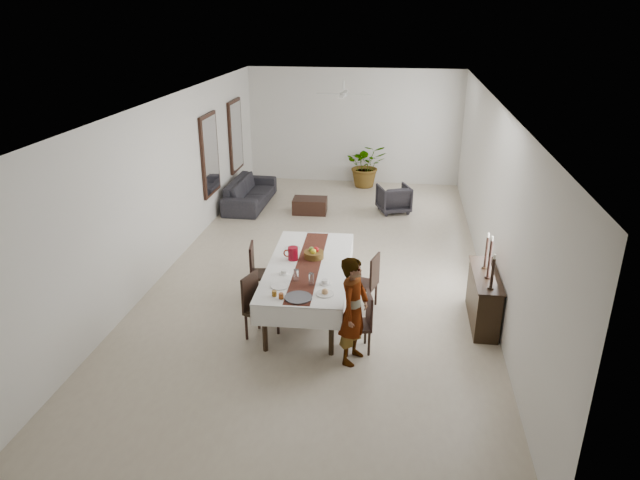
# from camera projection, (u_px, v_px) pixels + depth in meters

# --- Properties ---
(floor) EXTENTS (6.00, 12.00, 0.00)m
(floor) POSITION_uv_depth(u_px,v_px,m) (325.00, 266.00, 11.19)
(floor) COLOR beige
(floor) RESTS_ON ground
(ceiling) EXTENTS (6.00, 12.00, 0.02)m
(ceiling) POSITION_uv_depth(u_px,v_px,m) (326.00, 101.00, 9.98)
(ceiling) COLOR white
(ceiling) RESTS_ON wall_back
(wall_back) EXTENTS (6.00, 0.02, 3.20)m
(wall_back) POSITION_uv_depth(u_px,v_px,m) (354.00, 127.00, 16.08)
(wall_back) COLOR silver
(wall_back) RESTS_ON floor
(wall_front) EXTENTS (6.00, 0.02, 3.20)m
(wall_front) POSITION_uv_depth(u_px,v_px,m) (235.00, 383.00, 5.08)
(wall_front) COLOR silver
(wall_front) RESTS_ON floor
(wall_left) EXTENTS (0.02, 12.00, 3.20)m
(wall_left) POSITION_uv_depth(u_px,v_px,m) (171.00, 182.00, 10.98)
(wall_left) COLOR silver
(wall_left) RESTS_ON floor
(wall_right) EXTENTS (0.02, 12.00, 3.20)m
(wall_right) POSITION_uv_depth(u_px,v_px,m) (491.00, 195.00, 10.18)
(wall_right) COLOR silver
(wall_right) RESTS_ON floor
(dining_table_top) EXTENTS (1.21, 2.70, 0.06)m
(dining_table_top) POSITION_uv_depth(u_px,v_px,m) (309.00, 267.00, 9.26)
(dining_table_top) COLOR black
(dining_table_top) RESTS_ON table_leg_fl
(table_leg_fl) EXTENTS (0.08, 0.08, 0.78)m
(table_leg_fl) POSITION_uv_depth(u_px,v_px,m) (265.00, 328.00, 8.30)
(table_leg_fl) COLOR black
(table_leg_fl) RESTS_ON floor
(table_leg_fr) EXTENTS (0.08, 0.08, 0.78)m
(table_leg_fr) POSITION_uv_depth(u_px,v_px,m) (331.00, 331.00, 8.20)
(table_leg_fr) COLOR black
(table_leg_fr) RESTS_ON floor
(table_leg_bl) EXTENTS (0.08, 0.08, 0.78)m
(table_leg_bl) POSITION_uv_depth(u_px,v_px,m) (291.00, 257.00, 10.63)
(table_leg_bl) COLOR black
(table_leg_bl) RESTS_ON floor
(table_leg_br) EXTENTS (0.08, 0.08, 0.78)m
(table_leg_br) POSITION_uv_depth(u_px,v_px,m) (343.00, 260.00, 10.53)
(table_leg_br) COLOR black
(table_leg_br) RESTS_ON floor
(tablecloth_top) EXTENTS (1.41, 2.91, 0.01)m
(tablecloth_top) POSITION_uv_depth(u_px,v_px,m) (308.00, 265.00, 9.24)
(tablecloth_top) COLOR white
(tablecloth_top) RESTS_ON dining_table_top
(tablecloth_drape_left) EXTENTS (0.12, 2.86, 0.33)m
(tablecloth_drape_left) POSITION_uv_depth(u_px,v_px,m) (269.00, 272.00, 9.37)
(tablecloth_drape_left) COLOR white
(tablecloth_drape_left) RESTS_ON dining_table_top
(tablecloth_drape_right) EXTENTS (0.12, 2.86, 0.33)m
(tablecloth_drape_right) POSITION_uv_depth(u_px,v_px,m) (348.00, 276.00, 9.24)
(tablecloth_drape_right) COLOR white
(tablecloth_drape_right) RESTS_ON dining_table_top
(tablecloth_drape_near) EXTENTS (1.31, 0.06, 0.33)m
(tablecloth_drape_near) POSITION_uv_depth(u_px,v_px,m) (296.00, 318.00, 7.99)
(tablecloth_drape_near) COLOR white
(tablecloth_drape_near) RESTS_ON dining_table_top
(tablecloth_drape_far) EXTENTS (1.31, 0.06, 0.33)m
(tablecloth_drape_far) POSITION_uv_depth(u_px,v_px,m) (318.00, 241.00, 10.62)
(tablecloth_drape_far) COLOR white
(tablecloth_drape_far) RESTS_ON dining_table_top
(table_runner) EXTENTS (0.49, 2.79, 0.00)m
(table_runner) POSITION_uv_depth(u_px,v_px,m) (308.00, 264.00, 9.24)
(table_runner) COLOR #562318
(table_runner) RESTS_ON tablecloth_top
(red_pitcher) EXTENTS (0.17, 0.17, 0.22)m
(red_pitcher) POSITION_uv_depth(u_px,v_px,m) (293.00, 253.00, 9.38)
(red_pitcher) COLOR maroon
(red_pitcher) RESTS_ON tablecloth_top
(pitcher_handle) EXTENTS (0.13, 0.03, 0.13)m
(pitcher_handle) POSITION_uv_depth(u_px,v_px,m) (287.00, 253.00, 9.39)
(pitcher_handle) COLOR maroon
(pitcher_handle) RESTS_ON red_pitcher
(wine_glass_near) EXTENTS (0.08, 0.08, 0.19)m
(wine_glass_near) POSITION_uv_depth(u_px,v_px,m) (311.00, 279.00, 8.53)
(wine_glass_near) COLOR silver
(wine_glass_near) RESTS_ON tablecloth_top
(wine_glass_mid) EXTENTS (0.08, 0.08, 0.19)m
(wine_glass_mid) POSITION_uv_depth(u_px,v_px,m) (296.00, 275.00, 8.66)
(wine_glass_mid) COLOR white
(wine_glass_mid) RESTS_ON tablecloth_top
(teacup_right) EXTENTS (0.10, 0.10, 0.07)m
(teacup_right) POSITION_uv_depth(u_px,v_px,m) (325.00, 282.00, 8.58)
(teacup_right) COLOR silver
(teacup_right) RESTS_ON saucer_right
(saucer_right) EXTENTS (0.17, 0.17, 0.01)m
(saucer_right) POSITION_uv_depth(u_px,v_px,m) (325.00, 283.00, 8.59)
(saucer_right) COLOR silver
(saucer_right) RESTS_ON tablecloth_top
(teacup_left) EXTENTS (0.10, 0.10, 0.07)m
(teacup_left) POSITION_uv_depth(u_px,v_px,m) (284.00, 272.00, 8.90)
(teacup_left) COLOR white
(teacup_left) RESTS_ON saucer_left
(saucer_left) EXTENTS (0.17, 0.17, 0.01)m
(saucer_left) POSITION_uv_depth(u_px,v_px,m) (284.00, 274.00, 8.91)
(saucer_left) COLOR white
(saucer_left) RESTS_ON tablecloth_top
(plate_near_right) EXTENTS (0.27, 0.27, 0.02)m
(plate_near_right) POSITION_uv_depth(u_px,v_px,m) (325.00, 294.00, 8.28)
(plate_near_right) COLOR silver
(plate_near_right) RESTS_ON tablecloth_top
(bread_near_right) EXTENTS (0.10, 0.10, 0.10)m
(bread_near_right) POSITION_uv_depth(u_px,v_px,m) (325.00, 292.00, 8.27)
(bread_near_right) COLOR tan
(bread_near_right) RESTS_ON plate_near_right
(plate_near_left) EXTENTS (0.27, 0.27, 0.02)m
(plate_near_left) POSITION_uv_depth(u_px,v_px,m) (279.00, 286.00, 8.51)
(plate_near_left) COLOR white
(plate_near_left) RESTS_ON tablecloth_top
(plate_far_left) EXTENTS (0.27, 0.27, 0.02)m
(plate_far_left) POSITION_uv_depth(u_px,v_px,m) (293.00, 249.00, 9.84)
(plate_far_left) COLOR silver
(plate_far_left) RESTS_ON tablecloth_top
(serving_tray) EXTENTS (0.40, 0.40, 0.02)m
(serving_tray) POSITION_uv_depth(u_px,v_px,m) (298.00, 298.00, 8.16)
(serving_tray) COLOR #38383C
(serving_tray) RESTS_ON tablecloth_top
(jam_jar_a) EXTENTS (0.07, 0.07, 0.08)m
(jam_jar_a) POSITION_uv_depth(u_px,v_px,m) (281.00, 296.00, 8.15)
(jam_jar_a) COLOR #8B4014
(jam_jar_a) RESTS_ON tablecloth_top
(jam_jar_b) EXTENTS (0.07, 0.07, 0.08)m
(jam_jar_b) POSITION_uv_depth(u_px,v_px,m) (274.00, 293.00, 8.22)
(jam_jar_b) COLOR #865613
(jam_jar_b) RESTS_ON tablecloth_top
(fruit_basket) EXTENTS (0.33, 0.33, 0.11)m
(fruit_basket) POSITION_uv_depth(u_px,v_px,m) (314.00, 255.00, 9.47)
(fruit_basket) COLOR brown
(fruit_basket) RESTS_ON tablecloth_top
(fruit_red) EXTENTS (0.10, 0.10, 0.10)m
(fruit_red) POSITION_uv_depth(u_px,v_px,m) (316.00, 250.00, 9.46)
(fruit_red) COLOR #A21010
(fruit_red) RESTS_ON fruit_basket
(fruit_green) EXTENTS (0.09, 0.09, 0.09)m
(fruit_green) POSITION_uv_depth(u_px,v_px,m) (311.00, 249.00, 9.47)
(fruit_green) COLOR olive
(fruit_green) RESTS_ON fruit_basket
(fruit_yellow) EXTENTS (0.09, 0.09, 0.09)m
(fruit_yellow) POSITION_uv_depth(u_px,v_px,m) (313.00, 251.00, 9.39)
(fruit_yellow) COLOR yellow
(fruit_yellow) RESTS_ON fruit_basket
(chair_right_near_seat) EXTENTS (0.47, 0.47, 0.04)m
(chair_right_near_seat) POSITION_uv_depth(u_px,v_px,m) (357.00, 326.00, 8.31)
(chair_right_near_seat) COLOR black
(chair_right_near_seat) RESTS_ON chair_right_near_leg_fl
(chair_right_near_leg_fl) EXTENTS (0.05, 0.05, 0.39)m
(chair_right_near_leg_fl) POSITION_uv_depth(u_px,v_px,m) (369.00, 344.00, 8.25)
(chair_right_near_leg_fl) COLOR black
(chair_right_near_leg_fl) RESTS_ON floor
(chair_right_near_leg_fr) EXTENTS (0.05, 0.05, 0.39)m
(chair_right_near_leg_fr) POSITION_uv_depth(u_px,v_px,m) (365.00, 332.00, 8.55)
(chair_right_near_leg_fr) COLOR black
(chair_right_near_leg_fr) RESTS_ON floor
(chair_right_near_leg_bl) EXTENTS (0.05, 0.05, 0.39)m
(chair_right_near_leg_bl) POSITION_uv_depth(u_px,v_px,m) (347.00, 345.00, 8.23)
(chair_right_near_leg_bl) COLOR black
(chair_right_near_leg_bl) RESTS_ON floor
(chair_right_near_leg_br) EXTENTS (0.05, 0.05, 0.39)m
(chair_right_near_leg_br) POSITION_uv_depth(u_px,v_px,m) (344.00, 333.00, 8.52)
(chair_right_near_leg_br) COLOR black
(chair_right_near_leg_br) RESTS_ON floor
(chair_right_near_back) EXTENTS (0.13, 0.39, 0.50)m
(chair_right_near_back) POSITION_uv_depth(u_px,v_px,m) (369.00, 309.00, 8.22)
(chair_right_near_back) COLOR black
(chair_right_near_back) RESTS_ON chair_right_near_seat
(chair_right_far_seat) EXTENTS (0.51, 0.51, 0.05)m
(chair_right_far_seat) POSITION_uv_depth(u_px,v_px,m) (364.00, 284.00, 9.51)
(chair_right_far_seat) COLOR black
(chair_right_far_seat) RESTS_ON chair_right_far_leg_fl
(chair_right_far_leg_fl) EXTENTS (0.05, 0.05, 0.41)m
(chair_right_far_leg_fl) POSITION_uv_depth(u_px,v_px,m) (369.00, 303.00, 9.39)
(chair_right_far_leg_fl) COLOR black
(chair_right_far_leg_fl) RESTS_ON floor
(chair_right_far_leg_fr) EXTENTS (0.05, 0.05, 0.41)m
(chair_right_far_leg_fr) POSITION_uv_depth(u_px,v_px,m) (376.00, 294.00, 9.67)
(chair_right_far_leg_fr) COLOR black
(chair_right_far_leg_fr) RESTS_ON floor
(chair_right_far_leg_bl) EXTENTS (0.05, 0.05, 0.41)m
(chair_right_far_leg_bl) POSITION_uv_depth(u_px,v_px,m) (350.00, 299.00, 9.51)
(chair_right_far_leg_bl) COLOR black
(chair_right_far_leg_bl) RESTS_ON floor
(chair_right_far_leg_br) EXTENTS (0.05, 0.05, 0.41)m
(chair_right_far_leg_br) POSITION_uv_depth(u_px,v_px,m) (357.00, 290.00, 9.80)
(chair_right_far_leg_br) COLOR black
(chair_right_far_leg_br) RESTS_ON floor
(chair_right_far_back) EXTENTS (0.15, 0.41, 0.52)m
(chair_right_far_back) POSITION_uv_depth(u_px,v_px,m) (375.00, 271.00, 9.33)
(chair_right_far_back) COLOR black
(chair_right_far_back) RESTS_ON chair_right_far_seat
(chair_left_near_seat) EXTENTS (0.54, 0.54, 0.05)m
(chair_left_near_seat) POSITION_uv_depth(u_px,v_px,m) (262.00, 311.00, 8.63)
(chair_left_near_seat) COLOR black
(chair_left_near_seat) RESTS_ON chair_left_near_leg_fl
(chair_left_near_leg_fl) EXTENTS (0.05, 0.05, 0.42)m
(chair_left_near_leg_fl) POSITION_uv_depth(u_px,v_px,m) (259.00, 317.00, 8.94)
(chair_left_near_leg_fl) COLOR black
(chair_left_near_leg_fl) RESTS_ON floor
(chair_left_near_leg_fr) EXTENTS (0.05, 0.05, 0.42)m
(chair_left_near_leg_fr) POSITION_uv_depth(u_px,v_px,m) (246.00, 327.00, 8.65)
(chair_left_near_leg_fr) COLOR black
(chair_left_near_leg_fr) RESTS_ON floor
(chair_left_near_leg_bl) EXTENTS (0.05, 0.05, 0.42)m
(chair_left_near_leg_bl) POSITION_uv_depth(u_px,v_px,m) (278.00, 322.00, 8.80)
(chair_left_near_leg_bl) COLOR black
(chair_left_near_leg_bl) RESTS_ON floor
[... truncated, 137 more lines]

